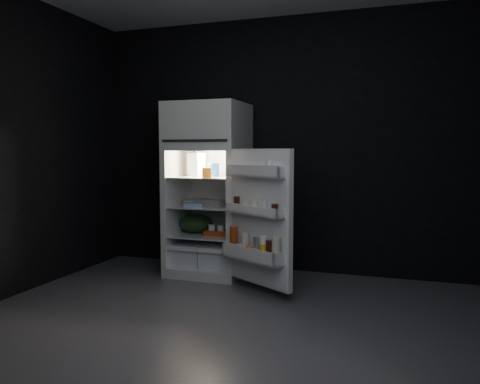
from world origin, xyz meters
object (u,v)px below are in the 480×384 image
(milk_jug, at_px, (197,165))
(yogurt_tray, at_px, (217,233))
(refrigerator, at_px, (209,183))
(egg_carton, at_px, (209,203))
(fridge_door, at_px, (258,219))

(milk_jug, height_order, yogurt_tray, milk_jug)
(refrigerator, bearing_deg, egg_carton, -66.50)
(fridge_door, bearing_deg, yogurt_tray, 141.08)
(fridge_door, xyz_separation_m, egg_carton, (-0.64, 0.43, 0.08))
(egg_carton, height_order, yogurt_tray, egg_carton)
(refrigerator, relative_size, milk_jug, 7.42)
(refrigerator, height_order, egg_carton, refrigerator)
(milk_jug, bearing_deg, fridge_door, -18.87)
(fridge_door, height_order, yogurt_tray, fridge_door)
(fridge_door, distance_m, yogurt_tray, 0.77)
(egg_carton, relative_size, yogurt_tray, 1.24)
(egg_carton, bearing_deg, milk_jug, 163.04)
(refrigerator, bearing_deg, yogurt_tray, -40.34)
(milk_jug, bearing_deg, yogurt_tray, -5.96)
(refrigerator, relative_size, fridge_door, 1.46)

